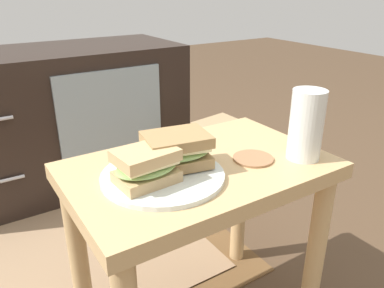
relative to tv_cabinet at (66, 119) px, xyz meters
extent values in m
cube|color=tan|center=(0.04, -0.95, 0.15)|extent=(0.56, 0.36, 0.04)
cylinder|color=tan|center=(0.28, -1.09, -0.08)|extent=(0.04, 0.04, 0.43)
cylinder|color=tan|center=(-0.21, -0.80, -0.08)|extent=(0.04, 0.04, 0.43)
cylinder|color=tan|center=(0.28, -0.80, -0.08)|extent=(0.04, 0.04, 0.43)
cube|color=black|center=(0.00, 0.00, 0.00)|extent=(0.96, 0.44, 0.58)
cube|color=#8C9EA8|center=(0.12, -0.22, 0.01)|extent=(0.41, 0.01, 0.44)
cylinder|color=silver|center=(-0.27, -0.23, 0.12)|extent=(0.08, 0.01, 0.01)
cylinder|color=silver|center=(-0.27, -0.23, -0.10)|extent=(0.08, 0.01, 0.01)
cube|color=brown|center=(-0.18, -0.50, -0.29)|extent=(1.04, 0.82, 0.01)
cube|color=#937556|center=(-0.18, -0.50, -0.28)|extent=(0.85, 0.68, 0.00)
cylinder|color=silver|center=(-0.06, -0.96, 0.17)|extent=(0.25, 0.25, 0.01)
cube|color=tan|center=(-0.10, -0.98, 0.19)|extent=(0.12, 0.09, 0.02)
ellipsoid|color=#8CB260|center=(-0.10, -0.98, 0.21)|extent=(0.13, 0.10, 0.02)
cube|color=beige|center=(-0.10, -0.98, 0.22)|extent=(0.11, 0.08, 0.01)
cube|color=tan|center=(-0.10, -0.98, 0.23)|extent=(0.12, 0.09, 0.02)
cube|color=#9E7A4C|center=(-0.02, -0.95, 0.19)|extent=(0.15, 0.12, 0.02)
ellipsoid|color=#8CB260|center=(-0.02, -0.95, 0.21)|extent=(0.16, 0.13, 0.02)
cube|color=beige|center=(-0.02, -0.95, 0.22)|extent=(0.14, 0.12, 0.01)
cube|color=#9E7A4C|center=(-0.02, -0.95, 0.24)|extent=(0.14, 0.12, 0.02)
cylinder|color=silver|center=(0.25, -1.05, 0.25)|extent=(0.07, 0.07, 0.15)
cylinder|color=#C67219|center=(0.25, -1.05, 0.23)|extent=(0.07, 0.07, 0.12)
cylinder|color=white|center=(0.25, -1.05, 0.30)|extent=(0.07, 0.07, 0.01)
cylinder|color=#996B47|center=(0.15, -1.00, 0.17)|extent=(0.09, 0.09, 0.01)
cube|color=tan|center=(0.44, -0.48, -0.13)|extent=(0.21, 0.18, 0.31)
cube|color=tan|center=(0.44, -0.48, 0.03)|extent=(0.19, 0.15, 0.03)
camera|label=1|loc=(-0.38, -1.56, 0.53)|focal=35.70mm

